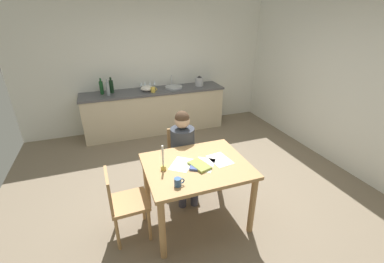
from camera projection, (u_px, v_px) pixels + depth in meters
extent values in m
cube|color=#7A6B56|center=(191.00, 192.00, 3.66)|extent=(5.20, 5.20, 0.04)
cube|color=silver|center=(149.00, 67.00, 5.32)|extent=(5.20, 0.12, 2.60)
cube|color=silver|center=(349.00, 86.00, 3.91)|extent=(0.12, 5.20, 2.60)
cube|color=beige|center=(155.00, 112.00, 5.38)|extent=(2.85, 0.60, 0.86)
cube|color=#4C4C51|center=(154.00, 91.00, 5.19)|extent=(2.89, 0.64, 0.04)
cube|color=tan|center=(197.00, 166.00, 2.85)|extent=(1.15, 0.93, 0.04)
cylinder|color=tan|center=(162.00, 230.00, 2.51)|extent=(0.07, 0.07, 0.74)
cylinder|color=tan|center=(252.00, 206.00, 2.83)|extent=(0.07, 0.07, 0.74)
cylinder|color=tan|center=(147.00, 183.00, 3.20)|extent=(0.07, 0.07, 0.74)
cylinder|color=tan|center=(221.00, 168.00, 3.52)|extent=(0.07, 0.07, 0.74)
cube|color=tan|center=(182.00, 160.00, 3.54)|extent=(0.45, 0.45, 0.04)
cube|color=tan|center=(180.00, 141.00, 3.61)|extent=(0.36, 0.08, 0.40)
cylinder|color=tan|center=(173.00, 183.00, 3.45)|extent=(0.04, 0.04, 0.45)
cylinder|color=tan|center=(197.00, 180.00, 3.52)|extent=(0.04, 0.04, 0.45)
cylinder|color=tan|center=(169.00, 169.00, 3.75)|extent=(0.04, 0.04, 0.45)
cylinder|color=tan|center=(192.00, 166.00, 3.82)|extent=(0.04, 0.04, 0.45)
cylinder|color=#333842|center=(183.00, 145.00, 3.42)|extent=(0.36, 0.36, 0.50)
sphere|color=#D8AD8C|center=(182.00, 121.00, 3.27)|extent=(0.20, 0.20, 0.20)
sphere|color=#473323|center=(182.00, 118.00, 3.25)|extent=(0.19, 0.19, 0.19)
cylinder|color=#383847|center=(179.00, 169.00, 3.34)|extent=(0.18, 0.39, 0.13)
cylinder|color=#383847|center=(182.00, 192.00, 3.27)|extent=(0.10, 0.10, 0.45)
cylinder|color=#383847|center=(191.00, 168.00, 3.37)|extent=(0.18, 0.39, 0.13)
cylinder|color=#383847|center=(194.00, 191.00, 3.30)|extent=(0.10, 0.10, 0.45)
cube|color=tan|center=(129.00, 202.00, 2.76)|extent=(0.41, 0.41, 0.04)
cube|color=tan|center=(109.00, 191.00, 2.61)|extent=(0.04, 0.36, 0.40)
cylinder|color=tan|center=(150.00, 225.00, 2.77)|extent=(0.04, 0.04, 0.44)
cylinder|color=tan|center=(143.00, 205.00, 3.06)|extent=(0.04, 0.04, 0.44)
cylinder|color=tan|center=(118.00, 234.00, 2.66)|extent=(0.04, 0.04, 0.44)
cylinder|color=tan|center=(114.00, 212.00, 2.94)|extent=(0.04, 0.04, 0.44)
cylinder|color=#33598C|center=(178.00, 182.00, 2.47)|extent=(0.07, 0.07, 0.09)
torus|color=#33598C|center=(182.00, 181.00, 2.48)|extent=(0.06, 0.01, 0.06)
cylinder|color=gold|center=(164.00, 168.00, 2.73)|extent=(0.06, 0.06, 0.05)
cylinder|color=white|center=(163.00, 156.00, 2.67)|extent=(0.02, 0.02, 0.24)
cube|color=olive|center=(200.00, 165.00, 2.79)|extent=(0.22, 0.29, 0.03)
cube|color=#415392|center=(198.00, 166.00, 2.78)|extent=(0.23, 0.23, 0.03)
cube|color=white|center=(204.00, 164.00, 2.83)|extent=(0.34, 0.36, 0.00)
cube|color=white|center=(182.00, 164.00, 2.84)|extent=(0.35, 0.36, 0.00)
cube|color=white|center=(220.00, 160.00, 2.93)|extent=(0.25, 0.32, 0.00)
cylinder|color=#B2B7BC|center=(174.00, 87.00, 5.30)|extent=(0.36, 0.36, 0.04)
cylinder|color=silver|center=(172.00, 81.00, 5.40)|extent=(0.02, 0.02, 0.24)
cylinder|color=#194C23|center=(101.00, 88.00, 4.86)|extent=(0.07, 0.07, 0.25)
cylinder|color=#194C23|center=(100.00, 80.00, 4.80)|extent=(0.03, 0.03, 0.06)
cylinder|color=#8C999E|center=(108.00, 89.00, 4.78)|extent=(0.06, 0.06, 0.25)
cylinder|color=#8C999E|center=(107.00, 81.00, 4.72)|extent=(0.03, 0.03, 0.06)
cylinder|color=black|center=(111.00, 87.00, 4.94)|extent=(0.08, 0.08, 0.25)
cylinder|color=black|center=(110.00, 79.00, 4.88)|extent=(0.04, 0.04, 0.06)
ellipsoid|color=white|center=(147.00, 88.00, 5.08)|extent=(0.25, 0.25, 0.11)
cylinder|color=#B7BABF|center=(199.00, 82.00, 5.45)|extent=(0.18, 0.18, 0.18)
cone|color=#262628|center=(199.00, 77.00, 5.40)|extent=(0.11, 0.11, 0.04)
cylinder|color=silver|center=(155.00, 88.00, 5.32)|extent=(0.06, 0.06, 0.00)
cylinder|color=silver|center=(155.00, 86.00, 5.31)|extent=(0.01, 0.01, 0.07)
cone|color=silver|center=(155.00, 83.00, 5.28)|extent=(0.07, 0.07, 0.08)
cylinder|color=silver|center=(150.00, 88.00, 5.29)|extent=(0.06, 0.06, 0.00)
cylinder|color=silver|center=(150.00, 87.00, 5.28)|extent=(0.01, 0.01, 0.07)
cone|color=silver|center=(150.00, 83.00, 5.25)|extent=(0.07, 0.07, 0.08)
cylinder|color=silver|center=(145.00, 89.00, 5.26)|extent=(0.06, 0.06, 0.00)
cylinder|color=silver|center=(145.00, 87.00, 5.24)|extent=(0.01, 0.01, 0.07)
cone|color=silver|center=(145.00, 83.00, 5.21)|extent=(0.07, 0.07, 0.08)
cylinder|color=silver|center=(142.00, 89.00, 5.24)|extent=(0.06, 0.06, 0.00)
cylinder|color=silver|center=(141.00, 87.00, 5.22)|extent=(0.01, 0.01, 0.07)
cone|color=silver|center=(141.00, 84.00, 5.19)|extent=(0.07, 0.07, 0.08)
cylinder|color=#F2CC4C|center=(153.00, 90.00, 5.01)|extent=(0.09, 0.09, 0.10)
torus|color=#F2CC4C|center=(155.00, 89.00, 5.03)|extent=(0.07, 0.01, 0.07)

